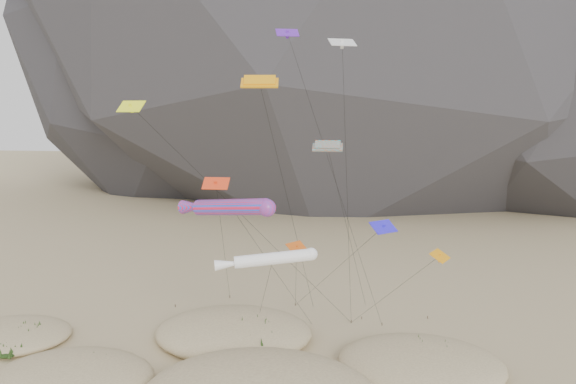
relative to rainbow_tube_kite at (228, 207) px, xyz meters
The scene contains 6 objects.
kite_stakes 19.62m from the rainbow_tube_kite, 72.79° to the left, with size 26.36×5.98×0.30m.
rainbow_tube_kite is the anchor object (origin of this frame).
white_tube_kite 5.93m from the rainbow_tube_kite, 41.70° to the right, with size 7.18×15.61×11.01m.
orange_parafoil 9.62m from the rainbow_tube_kite, 19.71° to the left, with size 4.13×15.88×23.37m.
multi_parafoil 9.70m from the rainbow_tube_kite, 32.90° to the left, with size 4.53×13.45×18.30m.
delta_kites 6.56m from the rainbow_tube_kite, 25.92° to the left, with size 26.46×21.25×27.29m.
Camera 1 is at (8.55, -31.42, 20.53)m, focal length 35.00 mm.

